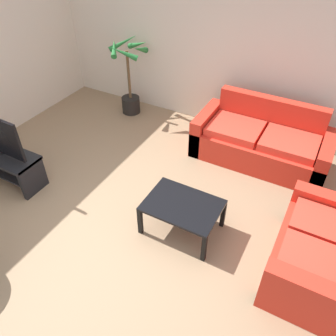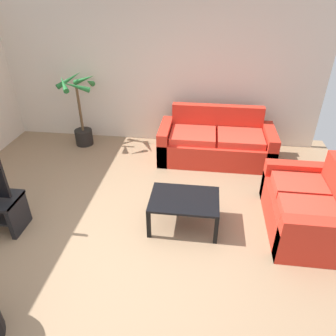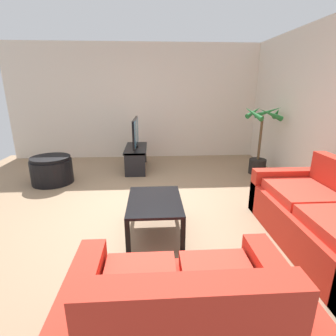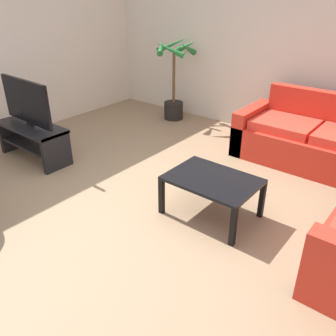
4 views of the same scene
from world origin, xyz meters
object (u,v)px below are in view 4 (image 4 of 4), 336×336
tv_stand (33,137)px  couch_main (315,143)px  coffee_table (212,183)px  potted_palm (174,85)px  tv (26,102)px

tv_stand → couch_main: bearing=36.3°
coffee_table → potted_palm: potted_palm is taller
tv_stand → coffee_table: size_ratio=1.24×
couch_main → coffee_table: (-0.41, -1.87, 0.07)m
tv_stand → tv: 0.49m
tv → potted_palm: potted_palm is taller
couch_main → potted_palm: size_ratio=1.45×
tv → coffee_table: bearing=7.8°
couch_main → tv: size_ratio=1.97×
tv_stand → coffee_table: (2.63, 0.36, 0.06)m
tv → coffee_table: tv is taller
coffee_table → potted_palm: (-2.16, 2.15, 0.23)m
tv_stand → potted_palm: bearing=79.4°
couch_main → potted_palm: 2.60m
tv_stand → potted_palm: 2.57m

